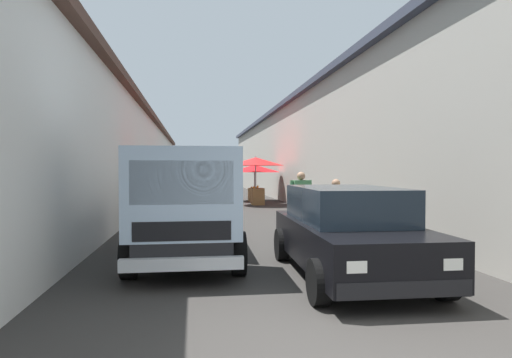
{
  "coord_description": "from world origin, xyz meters",
  "views": [
    {
      "loc": [
        -3.28,
        1.37,
        1.74
      ],
      "look_at": [
        9.35,
        -0.57,
        1.45
      ],
      "focal_mm": 28.85,
      "sensor_mm": 36.0,
      "label": 1
    }
  ],
  "objects_px": {
    "hatchback_car": "(348,231)",
    "vendor_by_crates": "(301,198)",
    "vendor_in_shade": "(336,206)",
    "delivery_truck": "(186,209)",
    "fruit_stall_far_right": "(163,175)",
    "fruit_stall_near_right": "(255,171)",
    "parked_scooter": "(303,219)",
    "fruit_stall_near_left": "(256,165)",
    "plastic_stool": "(163,202)"
  },
  "relations": [
    {
      "from": "hatchback_car",
      "to": "parked_scooter",
      "type": "height_order",
      "value": "hatchback_car"
    },
    {
      "from": "delivery_truck",
      "to": "vendor_in_shade",
      "type": "height_order",
      "value": "delivery_truck"
    },
    {
      "from": "hatchback_car",
      "to": "delivery_truck",
      "type": "bearing_deg",
      "value": 68.8
    },
    {
      "from": "fruit_stall_near_right",
      "to": "fruit_stall_far_right",
      "type": "bearing_deg",
      "value": 153.4
    },
    {
      "from": "delivery_truck",
      "to": "vendor_by_crates",
      "type": "relative_size",
      "value": 2.96
    },
    {
      "from": "vendor_in_shade",
      "to": "plastic_stool",
      "type": "xyz_separation_m",
      "value": [
        8.65,
        4.71,
        -0.53
      ]
    },
    {
      "from": "delivery_truck",
      "to": "fruit_stall_far_right",
      "type": "bearing_deg",
      "value": 7.61
    },
    {
      "from": "vendor_in_shade",
      "to": "parked_scooter",
      "type": "bearing_deg",
      "value": 34.86
    },
    {
      "from": "hatchback_car",
      "to": "parked_scooter",
      "type": "bearing_deg",
      "value": -4.79
    },
    {
      "from": "fruit_stall_near_left",
      "to": "vendor_by_crates",
      "type": "relative_size",
      "value": 1.63
    },
    {
      "from": "fruit_stall_near_right",
      "to": "parked_scooter",
      "type": "distance_m",
      "value": 11.95
    },
    {
      "from": "parked_scooter",
      "to": "plastic_stool",
      "type": "height_order",
      "value": "parked_scooter"
    },
    {
      "from": "fruit_stall_near_right",
      "to": "parked_scooter",
      "type": "xyz_separation_m",
      "value": [
        -11.88,
        0.5,
        -1.22
      ]
    },
    {
      "from": "hatchback_car",
      "to": "vendor_by_crates",
      "type": "bearing_deg",
      "value": -5.28
    },
    {
      "from": "fruit_stall_near_right",
      "to": "vendor_by_crates",
      "type": "distance_m",
      "value": 11.45
    },
    {
      "from": "fruit_stall_near_left",
      "to": "vendor_in_shade",
      "type": "height_order",
      "value": "fruit_stall_near_left"
    },
    {
      "from": "fruit_stall_near_right",
      "to": "hatchback_car",
      "type": "relative_size",
      "value": 0.71
    },
    {
      "from": "hatchback_car",
      "to": "delivery_truck",
      "type": "relative_size",
      "value": 0.8
    },
    {
      "from": "vendor_by_crates",
      "to": "vendor_in_shade",
      "type": "height_order",
      "value": "vendor_by_crates"
    },
    {
      "from": "fruit_stall_far_right",
      "to": "plastic_stool",
      "type": "distance_m",
      "value": 4.68
    },
    {
      "from": "vendor_by_crates",
      "to": "fruit_stall_near_right",
      "type": "bearing_deg",
      "value": -2.14
    },
    {
      "from": "fruit_stall_far_right",
      "to": "delivery_truck",
      "type": "relative_size",
      "value": 0.46
    },
    {
      "from": "fruit_stall_far_right",
      "to": "plastic_stool",
      "type": "xyz_separation_m",
      "value": [
        4.5,
        0.32,
        -1.24
      ]
    },
    {
      "from": "fruit_stall_near_left",
      "to": "hatchback_car",
      "type": "distance_m",
      "value": 13.45
    },
    {
      "from": "fruit_stall_near_left",
      "to": "plastic_stool",
      "type": "distance_m",
      "value": 4.86
    },
    {
      "from": "vendor_by_crates",
      "to": "parked_scooter",
      "type": "relative_size",
      "value": 1.0
    },
    {
      "from": "fruit_stall_far_right",
      "to": "vendor_in_shade",
      "type": "xyz_separation_m",
      "value": [
        -4.16,
        -4.39,
        -0.7
      ]
    },
    {
      "from": "fruit_stall_far_right",
      "to": "fruit_stall_near_right",
      "type": "height_order",
      "value": "same"
    },
    {
      "from": "fruit_stall_far_right",
      "to": "parked_scooter",
      "type": "xyz_separation_m",
      "value": [
        -3.3,
        -3.79,
        -1.11
      ]
    },
    {
      "from": "fruit_stall_far_right",
      "to": "vendor_by_crates",
      "type": "xyz_separation_m",
      "value": [
        -2.83,
        -3.87,
        -0.59
      ]
    },
    {
      "from": "fruit_stall_near_right",
      "to": "vendor_in_shade",
      "type": "bearing_deg",
      "value": -179.59
    },
    {
      "from": "fruit_stall_near_left",
      "to": "parked_scooter",
      "type": "relative_size",
      "value": 1.63
    },
    {
      "from": "hatchback_car",
      "to": "plastic_stool",
      "type": "bearing_deg",
      "value": 17.7
    },
    {
      "from": "delivery_truck",
      "to": "vendor_by_crates",
      "type": "height_order",
      "value": "delivery_truck"
    },
    {
      "from": "vendor_by_crates",
      "to": "fruit_stall_far_right",
      "type": "bearing_deg",
      "value": 53.78
    },
    {
      "from": "vendor_in_shade",
      "to": "hatchback_car",
      "type": "bearing_deg",
      "value": 163.56
    },
    {
      "from": "hatchback_car",
      "to": "vendor_by_crates",
      "type": "distance_m",
      "value": 4.51
    },
    {
      "from": "plastic_stool",
      "to": "fruit_stall_far_right",
      "type": "bearing_deg",
      "value": -175.97
    },
    {
      "from": "plastic_stool",
      "to": "delivery_truck",
      "type": "bearing_deg",
      "value": -173.87
    },
    {
      "from": "hatchback_car",
      "to": "vendor_by_crates",
      "type": "relative_size",
      "value": 2.36
    },
    {
      "from": "fruit_stall_near_right",
      "to": "delivery_truck",
      "type": "xyz_separation_m",
      "value": [
        -14.89,
        3.45,
        -0.63
      ]
    },
    {
      "from": "vendor_by_crates",
      "to": "plastic_stool",
      "type": "bearing_deg",
      "value": 29.73
    },
    {
      "from": "hatchback_car",
      "to": "vendor_by_crates",
      "type": "height_order",
      "value": "vendor_by_crates"
    },
    {
      "from": "fruit_stall_near_left",
      "to": "plastic_stool",
      "type": "relative_size",
      "value": 6.31
    },
    {
      "from": "fruit_stall_near_right",
      "to": "vendor_by_crates",
      "type": "xyz_separation_m",
      "value": [
        -11.42,
        0.43,
        -0.7
      ]
    },
    {
      "from": "vendor_by_crates",
      "to": "parked_scooter",
      "type": "xyz_separation_m",
      "value": [
        -0.46,
        0.08,
        -0.53
      ]
    },
    {
      "from": "fruit_stall_far_right",
      "to": "hatchback_car",
      "type": "height_order",
      "value": "fruit_stall_far_right"
    },
    {
      "from": "fruit_stall_near_right",
      "to": "delivery_truck",
      "type": "distance_m",
      "value": 15.3
    },
    {
      "from": "parked_scooter",
      "to": "fruit_stall_near_left",
      "type": "bearing_deg",
      "value": -1.21
    },
    {
      "from": "hatchback_car",
      "to": "vendor_in_shade",
      "type": "bearing_deg",
      "value": -16.44
    }
  ]
}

